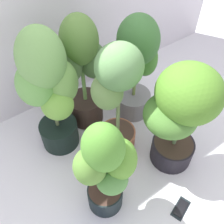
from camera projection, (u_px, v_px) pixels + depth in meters
The scene contains 8 objects.
ground_plane at pixel (128, 161), 1.80m from camera, with size 8.00×8.00×0.00m, color silver.
potted_plant_back_left at pixel (49, 89), 1.52m from camera, with size 0.41×0.36×0.93m.
potted_plant_back_right at pixel (136, 63), 1.76m from camera, with size 0.39×0.29×0.82m.
potted_plant_front_right at pixel (181, 111), 1.45m from camera, with size 0.51×0.48×0.78m.
potted_plant_center at pixel (116, 98), 1.51m from camera, with size 0.36×0.33×0.86m.
potted_plant_back_center at pixel (82, 69), 1.70m from camera, with size 0.39×0.32×0.87m.
potted_plant_front_left at pixel (106, 168), 1.31m from camera, with size 0.39×0.29×0.73m.
cell_phone at pixel (181, 208), 1.58m from camera, with size 0.16×0.11×0.01m.
Camera 1 is at (-0.64, -0.70, 1.57)m, focal length 41.84 mm.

